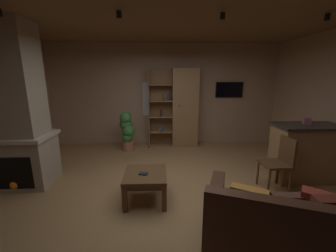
{
  "coord_description": "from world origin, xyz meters",
  "views": [
    {
      "loc": [
        -0.15,
        -3.15,
        1.89
      ],
      "look_at": [
        0.0,
        0.4,
        1.05
      ],
      "focal_mm": 22.44,
      "sensor_mm": 36.0,
      "label": 1
    }
  ],
  "objects_px": {
    "table_book_0": "(143,174)",
    "dining_chair": "(280,160)",
    "tissue_box": "(307,121)",
    "wall_mounted_tv": "(229,90)",
    "leather_couch": "(285,231)",
    "kitchen_bar_counter": "(312,152)",
    "stone_fireplace": "(16,116)",
    "potted_floor_plant": "(127,130)",
    "bookshelf_cabinet": "(182,109)",
    "coffee_table": "(145,178)"
  },
  "relations": [
    {
      "from": "tissue_box",
      "to": "wall_mounted_tv",
      "type": "xyz_separation_m",
      "value": [
        -0.7,
        2.25,
        0.42
      ]
    },
    {
      "from": "kitchen_bar_counter",
      "to": "potted_floor_plant",
      "type": "distance_m",
      "value": 4.03
    },
    {
      "from": "stone_fireplace",
      "to": "tissue_box",
      "type": "relative_size",
      "value": 22.92
    },
    {
      "from": "kitchen_bar_counter",
      "to": "table_book_0",
      "type": "relative_size",
      "value": 11.18
    },
    {
      "from": "coffee_table",
      "to": "table_book_0",
      "type": "bearing_deg",
      "value": -121.35
    },
    {
      "from": "stone_fireplace",
      "to": "leather_couch",
      "type": "height_order",
      "value": "stone_fireplace"
    },
    {
      "from": "coffee_table",
      "to": "leather_couch",
      "type": "bearing_deg",
      "value": -36.57
    },
    {
      "from": "coffee_table",
      "to": "kitchen_bar_counter",
      "type": "bearing_deg",
      "value": 10.54
    },
    {
      "from": "leather_couch",
      "to": "coffee_table",
      "type": "xyz_separation_m",
      "value": [
        -1.53,
        1.14,
        0.06
      ]
    },
    {
      "from": "stone_fireplace",
      "to": "kitchen_bar_counter",
      "type": "relative_size",
      "value": 1.93
    },
    {
      "from": "table_book_0",
      "to": "dining_chair",
      "type": "bearing_deg",
      "value": 6.99
    },
    {
      "from": "stone_fireplace",
      "to": "wall_mounted_tv",
      "type": "bearing_deg",
      "value": 27.14
    },
    {
      "from": "kitchen_bar_counter",
      "to": "leather_couch",
      "type": "bearing_deg",
      "value": -131.46
    },
    {
      "from": "coffee_table",
      "to": "tissue_box",
      "type": "bearing_deg",
      "value": 11.9
    },
    {
      "from": "table_book_0",
      "to": "wall_mounted_tv",
      "type": "distance_m",
      "value": 3.79
    },
    {
      "from": "stone_fireplace",
      "to": "dining_chair",
      "type": "height_order",
      "value": "stone_fireplace"
    },
    {
      "from": "coffee_table",
      "to": "table_book_0",
      "type": "distance_m",
      "value": 0.11
    },
    {
      "from": "bookshelf_cabinet",
      "to": "dining_chair",
      "type": "relative_size",
      "value": 2.28
    },
    {
      "from": "tissue_box",
      "to": "leather_couch",
      "type": "relative_size",
      "value": 0.07
    },
    {
      "from": "bookshelf_cabinet",
      "to": "potted_floor_plant",
      "type": "relative_size",
      "value": 2.05
    },
    {
      "from": "table_book_0",
      "to": "potted_floor_plant",
      "type": "bearing_deg",
      "value": 103.98
    },
    {
      "from": "leather_couch",
      "to": "stone_fireplace",
      "type": "bearing_deg",
      "value": 154.79
    },
    {
      "from": "bookshelf_cabinet",
      "to": "table_book_0",
      "type": "bearing_deg",
      "value": -107.74
    },
    {
      "from": "leather_couch",
      "to": "table_book_0",
      "type": "height_order",
      "value": "leather_couch"
    },
    {
      "from": "stone_fireplace",
      "to": "table_book_0",
      "type": "bearing_deg",
      "value": -16.97
    },
    {
      "from": "coffee_table",
      "to": "potted_floor_plant",
      "type": "height_order",
      "value": "potted_floor_plant"
    },
    {
      "from": "tissue_box",
      "to": "potted_floor_plant",
      "type": "height_order",
      "value": "tissue_box"
    },
    {
      "from": "stone_fireplace",
      "to": "dining_chair",
      "type": "bearing_deg",
      "value": -4.94
    },
    {
      "from": "stone_fireplace",
      "to": "leather_couch",
      "type": "distance_m",
      "value": 4.22
    },
    {
      "from": "leather_couch",
      "to": "kitchen_bar_counter",
      "type": "bearing_deg",
      "value": 48.54
    },
    {
      "from": "coffee_table",
      "to": "wall_mounted_tv",
      "type": "distance_m",
      "value": 3.77
    },
    {
      "from": "stone_fireplace",
      "to": "dining_chair",
      "type": "distance_m",
      "value": 4.5
    },
    {
      "from": "bookshelf_cabinet",
      "to": "potted_floor_plant",
      "type": "xyz_separation_m",
      "value": [
        -1.44,
        -0.35,
        -0.49
      ]
    },
    {
      "from": "bookshelf_cabinet",
      "to": "coffee_table",
      "type": "relative_size",
      "value": 3.13
    },
    {
      "from": "kitchen_bar_counter",
      "to": "wall_mounted_tv",
      "type": "height_order",
      "value": "wall_mounted_tv"
    },
    {
      "from": "stone_fireplace",
      "to": "potted_floor_plant",
      "type": "distance_m",
      "value": 2.4
    },
    {
      "from": "leather_couch",
      "to": "wall_mounted_tv",
      "type": "height_order",
      "value": "wall_mounted_tv"
    },
    {
      "from": "bookshelf_cabinet",
      "to": "coffee_table",
      "type": "height_order",
      "value": "bookshelf_cabinet"
    },
    {
      "from": "stone_fireplace",
      "to": "wall_mounted_tv",
      "type": "xyz_separation_m",
      "value": [
        4.36,
        2.23,
        0.29
      ]
    },
    {
      "from": "tissue_box",
      "to": "table_book_0",
      "type": "height_order",
      "value": "tissue_box"
    },
    {
      "from": "kitchen_bar_counter",
      "to": "table_book_0",
      "type": "distance_m",
      "value": 3.12
    },
    {
      "from": "wall_mounted_tv",
      "to": "table_book_0",
      "type": "bearing_deg",
      "value": -127.19
    },
    {
      "from": "table_book_0",
      "to": "potted_floor_plant",
      "type": "relative_size",
      "value": 0.13
    },
    {
      "from": "leather_couch",
      "to": "dining_chair",
      "type": "height_order",
      "value": "dining_chair"
    },
    {
      "from": "coffee_table",
      "to": "potted_floor_plant",
      "type": "distance_m",
      "value": 2.37
    },
    {
      "from": "tissue_box",
      "to": "leather_couch",
      "type": "xyz_separation_m",
      "value": [
        -1.34,
        -1.74,
        -0.8
      ]
    },
    {
      "from": "bookshelf_cabinet",
      "to": "potted_floor_plant",
      "type": "distance_m",
      "value": 1.56
    },
    {
      "from": "stone_fireplace",
      "to": "table_book_0",
      "type": "relative_size",
      "value": 21.53
    },
    {
      "from": "stone_fireplace",
      "to": "leather_couch",
      "type": "relative_size",
      "value": 1.53
    },
    {
      "from": "potted_floor_plant",
      "to": "dining_chair",
      "type": "bearing_deg",
      "value": -35.86
    }
  ]
}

